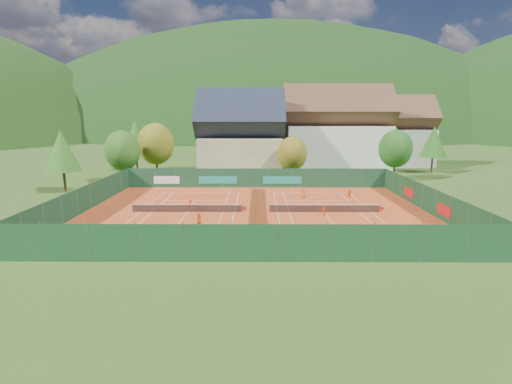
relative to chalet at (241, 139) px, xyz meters
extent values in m
plane|color=#2C4B17|center=(3.00, -30.00, -6.64)|extent=(600.00, 600.00, 0.00)
cube|color=#B23F1A|center=(3.00, -30.00, -6.62)|extent=(40.00, 32.00, 0.01)
cube|color=white|center=(-5.00, -18.12, -6.61)|extent=(10.97, 0.06, 0.00)
cube|color=white|center=(-5.00, -41.88, -6.61)|extent=(10.97, 0.06, 0.00)
cube|color=white|center=(-10.48, -30.00, -6.61)|extent=(0.06, 23.77, 0.00)
cube|color=white|center=(0.49, -30.00, -6.61)|extent=(0.06, 23.77, 0.00)
cube|color=white|center=(-9.12, -30.00, -6.61)|extent=(0.06, 23.77, 0.00)
cube|color=white|center=(-0.88, -30.00, -6.61)|extent=(0.06, 23.77, 0.00)
cube|color=white|center=(-5.00, -23.60, -6.61)|extent=(8.23, 0.06, 0.00)
cube|color=white|center=(-5.00, -36.40, -6.61)|extent=(8.23, 0.06, 0.00)
cube|color=white|center=(-5.00, -30.00, -6.61)|extent=(0.06, 12.80, 0.00)
cube|color=white|center=(11.00, -18.12, -6.61)|extent=(10.97, 0.06, 0.00)
cube|color=white|center=(11.00, -41.88, -6.61)|extent=(10.97, 0.06, 0.00)
cube|color=white|center=(5.51, -30.00, -6.61)|extent=(0.06, 23.77, 0.00)
cube|color=white|center=(16.48, -30.00, -6.61)|extent=(0.06, 23.77, 0.00)
cube|color=white|center=(6.88, -30.00, -6.61)|extent=(0.06, 23.77, 0.00)
cube|color=white|center=(15.12, -30.00, -6.61)|extent=(0.06, 23.77, 0.00)
cube|color=white|center=(11.00, -23.60, -6.61)|extent=(8.23, 0.06, 0.00)
cube|color=white|center=(11.00, -36.40, -6.61)|extent=(8.23, 0.06, 0.00)
cube|color=white|center=(11.00, -30.00, -6.61)|extent=(0.06, 12.80, 0.00)
cylinder|color=#59595B|center=(-11.40, -30.00, -6.11)|extent=(0.10, 0.10, 1.02)
cylinder|color=#59595B|center=(1.40, -30.00, -6.11)|extent=(0.10, 0.10, 1.02)
cube|color=black|center=(-5.00, -30.00, -6.16)|extent=(12.80, 0.02, 0.86)
cube|color=white|center=(-5.00, -30.00, -5.73)|extent=(12.80, 0.04, 0.06)
cube|color=red|center=(1.65, -30.00, -6.17)|extent=(0.40, 0.04, 0.40)
cylinder|color=#59595B|center=(4.60, -30.00, -6.11)|extent=(0.10, 0.10, 1.02)
cylinder|color=#59595B|center=(17.40, -30.00, -6.11)|extent=(0.10, 0.10, 1.02)
cube|color=black|center=(11.00, -30.00, -6.16)|extent=(12.80, 0.02, 0.86)
cube|color=white|center=(11.00, -30.00, -5.73)|extent=(12.80, 0.04, 0.06)
cube|color=red|center=(17.65, -30.00, -6.17)|extent=(0.40, 0.04, 0.40)
cube|color=#13341F|center=(3.00, -30.00, -6.12)|extent=(0.03, 28.80, 1.00)
cube|color=#163D24|center=(3.00, -14.00, -5.12)|extent=(40.00, 0.04, 3.00)
cube|color=teal|center=(-3.00, -14.06, -5.42)|extent=(6.00, 0.03, 1.20)
cube|color=teal|center=(7.00, -14.06, -5.42)|extent=(6.00, 0.03, 1.20)
cube|color=silver|center=(-11.00, -14.06, -5.42)|extent=(4.00, 0.03, 1.20)
cube|color=#163C1D|center=(3.00, -46.00, -5.12)|extent=(40.00, 0.04, 3.00)
cube|color=#13361E|center=(-17.00, -30.00, -5.12)|extent=(0.04, 32.00, 3.00)
cube|color=#123318|center=(23.00, -30.00, -5.12)|extent=(0.04, 32.00, 3.00)
cube|color=#B21414|center=(22.94, -34.00, -5.42)|extent=(0.03, 3.00, 1.20)
cube|color=#B21414|center=(22.94, -24.00, -5.42)|extent=(0.03, 3.00, 1.20)
cube|color=beige|center=(0.00, 0.00, -3.12)|extent=(15.00, 12.00, 7.00)
cube|color=#1E2333|center=(0.00, 0.00, 3.38)|extent=(16.20, 12.00, 12.00)
cube|color=silver|center=(19.00, 6.00, -2.12)|extent=(20.00, 11.00, 9.00)
cube|color=brown|center=(19.00, 6.00, 5.13)|extent=(21.60, 11.00, 11.00)
cube|color=silver|center=(33.00, 14.00, -2.62)|extent=(16.00, 10.00, 8.00)
cube|color=brown|center=(33.00, 14.00, 3.88)|extent=(17.28, 10.00, 10.00)
cylinder|color=#462C19|center=(-19.00, -10.00, -5.22)|extent=(0.36, 0.36, 2.80)
ellipsoid|color=#275819|center=(-19.00, -10.00, -1.22)|extent=(5.72, 5.72, 6.58)
cylinder|color=#402516|center=(-15.00, -4.00, -5.05)|extent=(0.36, 0.36, 3.15)
ellipsoid|color=olive|center=(-15.00, -4.00, -0.55)|extent=(6.44, 6.44, 7.40)
cylinder|color=#4D2E1B|center=(-21.00, 4.00, -4.87)|extent=(0.36, 0.36, 3.50)
cone|color=#2A5A19|center=(-21.00, 4.00, 0.13)|extent=(5.60, 5.60, 6.50)
cylinder|color=#4C2B1B|center=(9.00, -8.00, -5.40)|extent=(0.36, 0.36, 2.45)
ellipsoid|color=olive|center=(9.00, -8.00, -1.90)|extent=(5.01, 5.01, 5.76)
cylinder|color=#422B17|center=(27.00, -6.00, -5.22)|extent=(0.36, 0.36, 2.80)
ellipsoid|color=#1F5117|center=(27.00, -6.00, -1.22)|extent=(5.72, 5.72, 6.58)
cylinder|color=#452918|center=(37.00, 2.00, -5.05)|extent=(0.36, 0.36, 3.15)
cone|color=#1F5418|center=(37.00, 2.00, -0.55)|extent=(5.04, 5.04, 5.85)
cylinder|color=#452F18|center=(-25.00, -18.00, -5.05)|extent=(0.36, 0.36, 3.15)
cone|color=#295F1B|center=(-25.00, -18.00, -0.55)|extent=(5.04, 5.04, 5.85)
cylinder|color=#492A1A|center=(29.00, 10.00, -4.87)|extent=(0.36, 0.36, 3.50)
ellipsoid|color=olive|center=(29.00, 10.00, 0.13)|extent=(7.15, 7.15, 8.22)
ellipsoid|color=black|center=(13.00, 270.00, -48.97)|extent=(440.00, 440.00, 242.00)
cylinder|color=slate|center=(13.94, -42.26, -6.22)|extent=(0.02, 0.02, 0.80)
cylinder|color=slate|center=(14.24, -42.26, -6.22)|extent=(0.02, 0.02, 0.80)
cylinder|color=slate|center=(13.94, -41.96, -6.22)|extent=(0.02, 0.02, 0.80)
cylinder|color=slate|center=(14.24, -41.96, -6.22)|extent=(0.02, 0.02, 0.80)
cube|color=slate|center=(14.09, -42.11, -6.07)|extent=(0.34, 0.34, 0.30)
ellipsoid|color=#CCD833|center=(14.09, -42.11, -6.04)|extent=(0.28, 0.28, 0.16)
sphere|color=#CCD833|center=(-8.55, -37.10, -6.59)|extent=(0.07, 0.07, 0.07)
sphere|color=#CCD833|center=(9.20, -41.52, -6.59)|extent=(0.07, 0.07, 0.07)
sphere|color=#CCD833|center=(2.79, -24.12, -6.59)|extent=(0.07, 0.07, 0.07)
sphere|color=#CCD833|center=(1.16, -19.02, -6.59)|extent=(0.07, 0.07, 0.07)
imported|color=#D65D13|center=(-4.51, -39.55, -5.97)|extent=(0.51, 0.36, 1.32)
imported|color=orange|center=(-2.63, -36.74, -5.84)|extent=(0.87, 0.74, 1.56)
imported|color=#EE5515|center=(-4.82, -28.89, -5.99)|extent=(0.94, 0.83, 1.27)
imported|color=orange|center=(10.69, -31.83, -5.96)|extent=(0.77, 0.79, 1.32)
imported|color=#FF5716|center=(9.47, -21.84, -5.89)|extent=(0.82, 0.66, 1.46)
imported|color=orange|center=(15.72, -21.76, -6.03)|extent=(1.05, 0.99, 1.18)
camera|label=1|loc=(3.27, -75.20, 4.52)|focal=28.00mm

